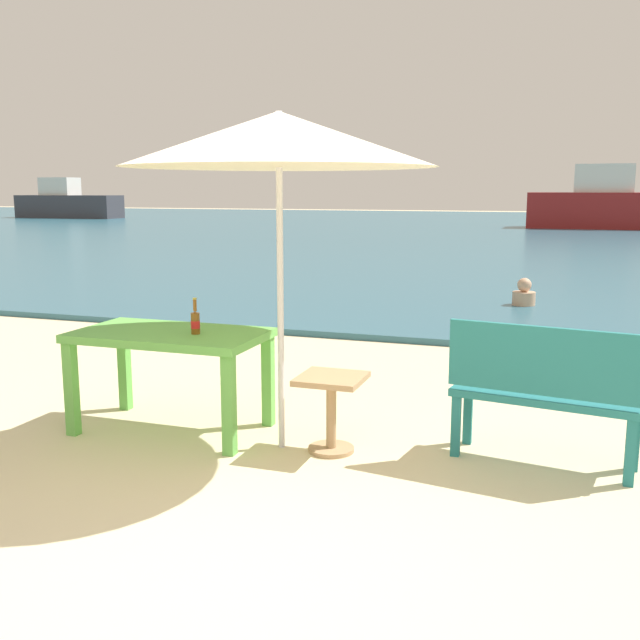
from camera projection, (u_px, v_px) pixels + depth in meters
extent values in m
plane|color=beige|center=(245.00, 530.00, 3.92)|extent=(120.00, 120.00, 0.00)
cube|color=#2D6075|center=(535.00, 230.00, 31.84)|extent=(120.00, 50.00, 0.08)
cube|color=#60B24C|center=(170.00, 335.00, 5.43)|extent=(1.40, 0.80, 0.06)
cube|color=#60B24C|center=(71.00, 389.00, 5.39)|extent=(0.08, 0.08, 0.70)
cube|color=#60B24C|center=(229.00, 405.00, 4.98)|extent=(0.08, 0.08, 0.70)
cube|color=#60B24C|center=(125.00, 368.00, 6.02)|extent=(0.08, 0.08, 0.70)
cube|color=#60B24C|center=(268.00, 381.00, 5.61)|extent=(0.08, 0.08, 0.70)
cylinder|color=brown|center=(195.00, 323.00, 5.31)|extent=(0.06, 0.06, 0.16)
cone|color=brown|center=(195.00, 313.00, 5.30)|extent=(0.06, 0.06, 0.03)
cylinder|color=brown|center=(195.00, 305.00, 5.29)|extent=(0.03, 0.03, 0.09)
cylinder|color=red|center=(195.00, 324.00, 5.31)|extent=(0.07, 0.07, 0.05)
cylinder|color=gold|center=(195.00, 299.00, 5.28)|extent=(0.03, 0.03, 0.01)
cylinder|color=silver|center=(280.00, 286.00, 4.98)|extent=(0.04, 0.04, 2.30)
cone|color=beige|center=(279.00, 139.00, 4.81)|extent=(2.10, 2.10, 0.36)
cube|color=tan|center=(331.00, 379.00, 5.01)|extent=(0.44, 0.44, 0.04)
cylinder|color=tan|center=(331.00, 417.00, 5.06)|extent=(0.07, 0.07, 0.50)
cylinder|color=tan|center=(331.00, 449.00, 5.10)|extent=(0.32, 0.32, 0.03)
cube|color=#237275|center=(545.00, 398.00, 4.81)|extent=(1.24, 0.54, 0.05)
cube|color=#237275|center=(542.00, 361.00, 4.62)|extent=(1.19, 0.23, 0.44)
cube|color=#237275|center=(635.00, 439.00, 4.72)|extent=(0.06, 0.06, 0.42)
cube|color=#237275|center=(468.00, 415.00, 5.22)|extent=(0.06, 0.06, 0.42)
cube|color=#237275|center=(630.00, 453.00, 4.47)|extent=(0.06, 0.06, 0.42)
cube|color=#237275|center=(456.00, 426.00, 4.98)|extent=(0.06, 0.06, 0.42)
cylinder|color=tan|center=(524.00, 298.00, 11.00)|extent=(0.34, 0.34, 0.20)
sphere|color=tan|center=(524.00, 285.00, 10.97)|extent=(0.21, 0.21, 0.21)
cube|color=#38383F|center=(69.00, 207.00, 44.46)|extent=(6.63, 1.81, 1.36)
cube|color=silver|center=(60.00, 186.00, 44.44)|extent=(2.11, 1.36, 1.05)
cube|color=maroon|center=(619.00, 211.00, 32.18)|extent=(7.70, 2.10, 1.57)
cube|color=silver|center=(604.00, 178.00, 32.16)|extent=(2.45, 1.57, 1.22)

